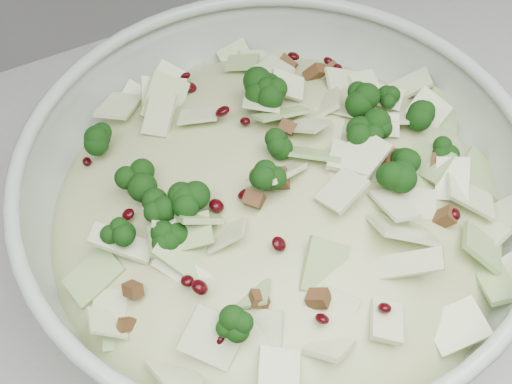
# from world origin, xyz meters

# --- Properties ---
(mixing_bowl) EXTENTS (0.47, 0.47, 0.16)m
(mixing_bowl) POSITION_xyz_m (0.28, 1.60, 0.98)
(mixing_bowl) COLOR #A7B8A9
(mixing_bowl) RESTS_ON counter
(salad) EXTENTS (0.48, 0.48, 0.16)m
(salad) POSITION_xyz_m (0.28, 1.60, 1.01)
(salad) COLOR #C6D08E
(salad) RESTS_ON mixing_bowl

